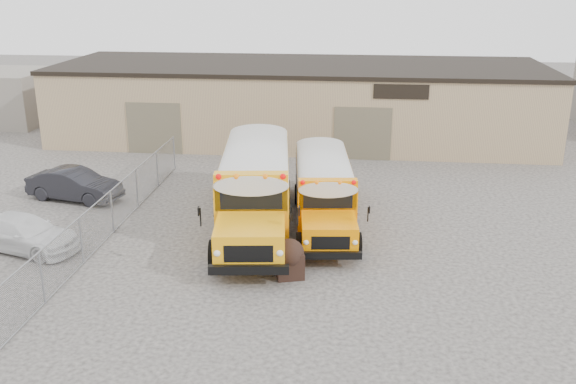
# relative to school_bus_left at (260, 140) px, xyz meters

# --- Properties ---
(ground) EXTENTS (120.00, 120.00, 0.00)m
(ground) POSITION_rel_school_bus_left_xyz_m (1.23, -11.38, -1.88)
(ground) COLOR #312F2D
(ground) RESTS_ON ground
(warehouse) EXTENTS (30.20, 10.20, 4.67)m
(warehouse) POSITION_rel_school_bus_left_xyz_m (1.23, 8.61, 0.49)
(warehouse) COLOR #95775C
(warehouse) RESTS_ON ground
(chainlink_fence) EXTENTS (0.07, 18.07, 1.81)m
(chainlink_fence) POSITION_rel_school_bus_left_xyz_m (-4.77, -8.38, -0.98)
(chainlink_fence) COLOR gray
(chainlink_fence) RESTS_ON ground
(school_bus_left) EXTENTS (4.01, 11.34, 3.25)m
(school_bus_left) POSITION_rel_school_bus_left_xyz_m (0.00, 0.00, 0.00)
(school_bus_left) COLOR #FFA810
(school_bus_left) RESTS_ON ground
(school_bus_right) EXTENTS (3.23, 9.40, 2.70)m
(school_bus_right) POSITION_rel_school_bus_left_xyz_m (3.01, -0.43, -0.32)
(school_bus_right) COLOR #FF8A00
(school_bus_right) RESTS_ON ground
(tarp_bundle) EXTENTS (1.13, 1.07, 1.39)m
(tarp_bundle) POSITION_rel_school_bus_left_xyz_m (2.77, -11.60, -1.17)
(tarp_bundle) COLOR black
(tarp_bundle) RESTS_ON ground
(car_white) EXTENTS (4.88, 3.00, 1.32)m
(car_white) POSITION_rel_school_bus_left_xyz_m (-7.52, -10.38, -1.22)
(car_white) COLOR silver
(car_white) RESTS_ON ground
(car_dark) EXTENTS (4.66, 2.45, 1.46)m
(car_dark) POSITION_rel_school_bus_left_xyz_m (-8.01, -4.70, -1.15)
(car_dark) COLOR black
(car_dark) RESTS_ON ground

